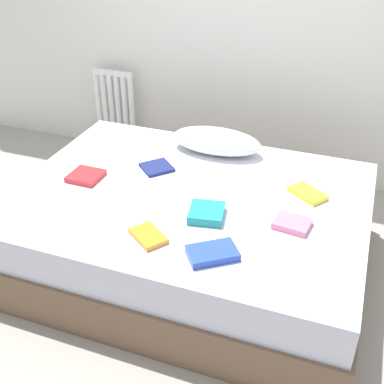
# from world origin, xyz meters

# --- Properties ---
(ground_plane) EXTENTS (8.00, 8.00, 0.00)m
(ground_plane) POSITION_xyz_m (0.00, 0.00, 0.00)
(ground_plane) COLOR #9E998E
(bed) EXTENTS (2.00, 1.50, 0.50)m
(bed) POSITION_xyz_m (0.00, 0.00, 0.25)
(bed) COLOR brown
(bed) RESTS_ON ground
(radiator) EXTENTS (0.36, 0.04, 0.58)m
(radiator) POSITION_xyz_m (-1.11, 1.20, 0.43)
(radiator) COLOR white
(radiator) RESTS_ON ground
(pillow) EXTENTS (0.59, 0.28, 0.15)m
(pillow) POSITION_xyz_m (-0.02, 0.55, 0.58)
(pillow) COLOR white
(pillow) RESTS_ON bed
(textbook_yellow) EXTENTS (0.24, 0.22, 0.03)m
(textbook_yellow) POSITION_xyz_m (0.63, 0.21, 0.51)
(textbook_yellow) COLOR yellow
(textbook_yellow) RESTS_ON bed
(textbook_teal) EXTENTS (0.21, 0.22, 0.05)m
(textbook_teal) POSITION_xyz_m (0.17, -0.19, 0.52)
(textbook_teal) COLOR teal
(textbook_teal) RESTS_ON bed
(textbook_pink) EXTENTS (0.19, 0.17, 0.03)m
(textbook_pink) POSITION_xyz_m (0.60, -0.11, 0.52)
(textbook_pink) COLOR pink
(textbook_pink) RESTS_ON bed
(textbook_red) EXTENTS (0.18, 0.18, 0.03)m
(textbook_red) POSITION_xyz_m (-0.63, -0.05, 0.52)
(textbook_red) COLOR red
(textbook_red) RESTS_ON bed
(textbook_orange) EXTENTS (0.23, 0.21, 0.03)m
(textbook_orange) POSITION_xyz_m (-0.04, -0.46, 0.51)
(textbook_orange) COLOR orange
(textbook_orange) RESTS_ON bed
(textbook_blue) EXTENTS (0.27, 0.25, 0.04)m
(textbook_blue) POSITION_xyz_m (0.30, -0.48, 0.52)
(textbook_blue) COLOR #2847B7
(textbook_blue) RESTS_ON bed
(textbook_navy) EXTENTS (0.24, 0.24, 0.02)m
(textbook_navy) POSITION_xyz_m (-0.28, 0.20, 0.51)
(textbook_navy) COLOR navy
(textbook_navy) RESTS_ON bed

